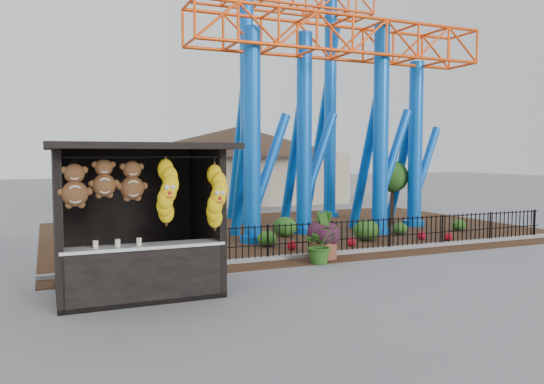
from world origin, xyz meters
name	(u,v)px	position (x,y,z in m)	size (l,w,h in m)	color
ground	(288,289)	(0.00, 0.00, 0.00)	(120.00, 120.00, 0.00)	slate
mulch_bed	(294,230)	(4.00, 8.00, 0.01)	(18.00, 12.00, 0.02)	#331E11
curb	(367,250)	(4.00, 3.00, 0.06)	(18.00, 0.18, 0.12)	gray
prize_booth	(137,221)	(-3.01, 0.90, 1.53)	(3.50, 3.40, 3.12)	black
picket_fence	(393,234)	(4.90, 3.00, 0.50)	(12.20, 0.06, 1.00)	black
roller_coaster	(318,63)	(5.12, 8.23, 6.44)	(11.00, 6.37, 10.82)	blue
terracotta_planter	(323,248)	(2.35, 2.70, 0.30)	(0.74, 0.74, 0.59)	brown
planter_foliage	(324,226)	(2.35, 2.70, 0.91)	(0.70, 0.70, 0.64)	#2F1221
potted_plant	(320,244)	(1.94, 2.14, 0.51)	(0.92, 0.80, 1.03)	#255318
landscaping	(340,230)	(4.53, 5.50, 0.32)	(8.64, 3.64, 0.71)	#255117
pavilion	(238,152)	(6.00, 20.00, 3.07)	(15.00, 15.00, 4.80)	#BFAD8C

